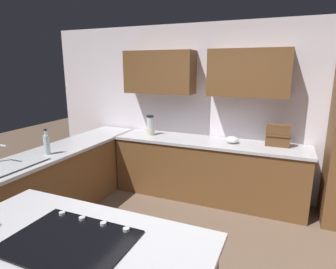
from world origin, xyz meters
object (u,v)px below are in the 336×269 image
Objects in this scene: sink_unit at (10,164)px; mixing_bowl at (232,140)px; cooktop at (70,241)px; dish_soap_bottle at (47,144)px; blender at (150,127)px; spice_rack at (278,136)px.

sink_unit is 2.82m from mixing_bowl.
dish_soap_bottle is at bearing -40.97° from cooktop.
blender is 1.77× the size of mixing_bowl.
cooktop is (-1.59, 0.85, -0.01)m from sink_unit.
spice_rack is at bearing -150.34° from dish_soap_bottle.
dish_soap_bottle is at bearing 29.66° from spice_rack.
mixing_bowl is at bearing -144.84° from dish_soap_bottle.
blender is 1.59m from dish_soap_bottle.
dish_soap_bottle reaches higher than sink_unit.
spice_rack is at bearing -143.64° from sink_unit.
cooktop is 2.03m from dish_soap_bottle.
cooktop is 3.03m from spice_rack.
blender is (-0.78, -1.90, 0.12)m from sink_unit.
blender is 1.00× the size of spice_rack.
dish_soap_bottle is (1.53, -1.33, 0.12)m from cooktop.
sink_unit is 0.50m from dish_soap_bottle.
cooktop is at bearing 139.03° from dish_soap_bottle.
cooktop is 2.87m from blender.
spice_rack is 0.98× the size of dish_soap_bottle.
mixing_bowl is at bearing -100.11° from cooktop.
sink_unit is at bearing 67.75° from blender.
dish_soap_bottle reaches higher than cooktop.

